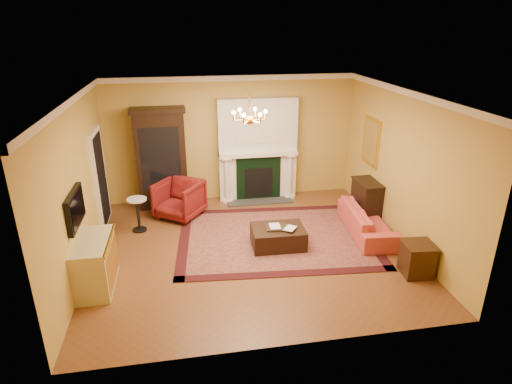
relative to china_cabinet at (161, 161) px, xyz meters
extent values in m
cube|color=brown|center=(1.70, -2.49, -1.14)|extent=(6.00, 5.50, 0.02)
cube|color=silver|center=(1.70, -2.49, 1.88)|extent=(6.00, 5.50, 0.02)
cube|color=#B49740|center=(1.70, 0.27, 0.37)|extent=(6.00, 0.02, 3.00)
cube|color=#B49740|center=(1.70, -5.25, 0.37)|extent=(6.00, 0.02, 3.00)
cube|color=#B49740|center=(-1.31, -2.49, 0.37)|extent=(0.02, 5.50, 3.00)
cube|color=#B49740|center=(4.71, -2.49, 0.37)|extent=(0.02, 5.50, 3.00)
cube|color=silver|center=(2.30, 0.10, 0.12)|extent=(1.90, 0.32, 2.50)
cube|color=silver|center=(2.30, -0.07, 0.72)|extent=(1.10, 0.01, 0.80)
cube|color=black|center=(2.30, -0.07, -0.58)|extent=(1.10, 0.02, 1.10)
cube|color=black|center=(2.30, -0.08, -0.68)|extent=(0.70, 0.02, 0.75)
cube|color=#333333|center=(2.30, -0.19, -1.11)|extent=(1.60, 0.50, 0.04)
cube|color=silver|center=(2.30, 0.04, 0.05)|extent=(1.90, 0.44, 0.10)
cylinder|color=silver|center=(1.52, -0.08, -0.54)|extent=(0.14, 0.14, 1.18)
cylinder|color=silver|center=(3.08, -0.08, -0.54)|extent=(0.14, 0.14, 1.18)
cube|color=silver|center=(1.70, 0.22, 1.81)|extent=(6.00, 0.08, 0.12)
cube|color=silver|center=(-1.26, -2.49, 1.81)|extent=(0.08, 5.50, 0.12)
cube|color=silver|center=(4.66, -2.49, 1.81)|extent=(0.08, 5.50, 0.12)
cube|color=silver|center=(-1.26, -0.79, -0.08)|extent=(0.08, 1.05, 2.10)
cube|color=black|center=(-1.23, -0.79, -0.11)|extent=(0.02, 0.85, 1.95)
cube|color=black|center=(-1.25, -3.09, 0.22)|extent=(0.08, 0.95, 0.58)
cube|color=black|center=(-1.21, -3.09, 0.22)|extent=(0.01, 0.85, 0.48)
cube|color=gold|center=(4.67, -1.09, 0.52)|extent=(0.05, 0.76, 1.05)
cube|color=white|center=(4.64, -1.09, 0.52)|extent=(0.01, 0.62, 0.90)
cylinder|color=gold|center=(1.70, -2.49, 1.67)|extent=(0.03, 0.03, 0.40)
sphere|color=gold|center=(1.70, -2.49, 1.42)|extent=(0.16, 0.16, 0.16)
sphere|color=#FFE5B2|center=(1.98, -2.49, 1.56)|extent=(0.07, 0.07, 0.07)
sphere|color=#FFE5B2|center=(1.84, -2.25, 1.56)|extent=(0.07, 0.07, 0.07)
sphere|color=#FFE5B2|center=(1.56, -2.25, 1.56)|extent=(0.07, 0.07, 0.07)
sphere|color=#FFE5B2|center=(1.42, -2.49, 1.56)|extent=(0.07, 0.07, 0.07)
sphere|color=#FFE5B2|center=(1.56, -2.73, 1.56)|extent=(0.07, 0.07, 0.07)
sphere|color=#FFE5B2|center=(1.84, -2.73, 1.56)|extent=(0.07, 0.07, 0.07)
cube|color=#4D101B|center=(2.29, -2.13, -1.12)|extent=(4.19, 3.28, 0.02)
cube|color=black|center=(0.00, 0.00, 0.00)|extent=(1.15, 0.56, 2.25)
imported|color=maroon|center=(0.36, -0.74, -0.66)|extent=(1.23, 1.21, 0.93)
cylinder|color=black|center=(-0.50, -1.31, -1.11)|extent=(0.29, 0.29, 0.04)
cylinder|color=black|center=(-0.50, -1.31, -0.76)|extent=(0.06, 0.06, 0.66)
cylinder|color=silver|center=(-0.50, -1.31, -0.41)|extent=(0.41, 0.41, 0.03)
cube|color=#BEB78B|center=(-1.03, -3.29, -0.70)|extent=(0.55, 1.15, 0.86)
imported|color=#B8463A|center=(4.22, -2.24, -0.75)|extent=(0.74, 1.98, 0.76)
cube|color=#321C0D|center=(4.42, -3.88, -0.84)|extent=(0.53, 0.53, 0.56)
cube|color=black|center=(4.48, -1.56, -0.70)|extent=(0.45, 0.78, 0.85)
cube|color=black|center=(2.25, -2.48, -0.92)|extent=(1.05, 0.78, 0.38)
cube|color=black|center=(2.23, -2.49, -0.72)|extent=(0.46, 0.38, 0.03)
imported|color=gray|center=(2.08, -2.48, -0.56)|extent=(0.21, 0.04, 0.28)
imported|color=gray|center=(2.37, -2.55, -0.57)|extent=(0.17, 0.13, 0.27)
cylinder|color=gray|center=(1.60, 0.04, 0.15)|extent=(0.11, 0.11, 0.09)
cone|color=#0E330E|center=(1.60, 0.04, 0.35)|extent=(0.16, 0.16, 0.33)
cylinder|color=gray|center=(3.01, 0.04, 0.15)|extent=(0.10, 0.10, 0.08)
cone|color=#0E330E|center=(3.01, 0.04, 0.35)|extent=(0.15, 0.15, 0.32)
camera|label=1|loc=(0.52, -9.77, 3.02)|focal=30.00mm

